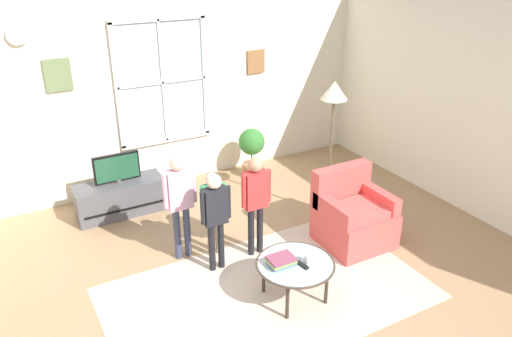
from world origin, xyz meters
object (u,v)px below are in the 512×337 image
Objects in this scene: tv_stand at (120,198)px; coffee_table at (295,265)px; armchair at (353,217)px; person_pink_shirt at (180,195)px; remote_near_books at (303,265)px; television at (117,168)px; cup at (308,259)px; person_green_shirt at (213,205)px; book_stack at (281,261)px; floor_lamp at (333,105)px; person_red_shirt at (256,195)px; potted_plant_by_window at (252,148)px; person_black_shirt at (215,211)px.

tv_stand is 1.44× the size of coffee_table.
armchair is 0.70× the size of person_pink_shirt.
armchair is 1.28m from remote_near_books.
television is 5.76× the size of cup.
armchair is 1.28m from coffee_table.
person_green_shirt is (-0.48, 1.14, 0.17)m from cup.
book_stack is at bearing 156.47° from cup.
book_stack is 0.14× the size of floor_lamp.
person_red_shirt reaches higher than television.
cup is 0.14× the size of potted_plant_by_window.
person_pink_shirt reaches higher than person_red_shirt.
tv_stand is at bearing 112.49° from coffee_table.
armchair is 6.21× the size of remote_near_books.
person_red_shirt is (-1.11, 0.33, 0.41)m from armchair.
remote_near_books is at bearing -133.98° from floor_lamp.
floor_lamp reaches higher than person_pink_shirt.
person_red_shirt is at bearing -164.15° from floor_lamp.
person_green_shirt is (-0.37, 1.09, 0.25)m from coffee_table.
television is at bearing 108.81° from person_black_shirt.
person_black_shirt is at bearing -59.14° from person_pink_shirt.
person_pink_shirt is at bearing 159.76° from person_green_shirt.
coffee_table is 0.95m from person_red_shirt.
cup is 0.06× the size of floor_lamp.
television is 0.78× the size of potted_plant_by_window.
cup is at bearing 11.94° from remote_near_books.
television is 0.47× the size of person_pink_shirt.
book_stack is at bearing -69.74° from tv_stand.
person_pink_shirt is 2.11m from floor_lamp.
coffee_table is 0.44× the size of floor_lamp.
person_pink_shirt is (-0.73, 1.28, 0.35)m from remote_near_books.
coffee_table is 0.16m from book_stack.
cup is at bearing -149.81° from armchair.
tv_stand is 2.64m from book_stack.
remote_near_books is (-0.08, -0.02, -0.04)m from cup.
person_red_shirt is (1.09, -1.64, 0.09)m from television.
person_pink_shirt is (-0.81, 1.26, 0.32)m from cup.
armchair is 2.17m from potted_plant_by_window.
potted_plant_by_window is (2.03, 0.19, 0.23)m from tv_stand.
person_pink_shirt is at bearing -75.28° from tv_stand.
television reaches higher than cup.
person_pink_shirt reaches higher than potted_plant_by_window.
television reaches higher than remote_near_books.
armchair is 1.12× the size of coffee_table.
tv_stand is at bearing 112.61° from remote_near_books.
person_black_shirt is at bearing 119.61° from coffee_table.
remote_near_books is at bearing -70.66° from person_green_shirt.
person_pink_shirt is at bearing 160.33° from armchair.
person_red_shirt reaches higher than person_green_shirt.
floor_lamp reaches higher than armchair.
person_green_shirt reaches higher than potted_plant_by_window.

